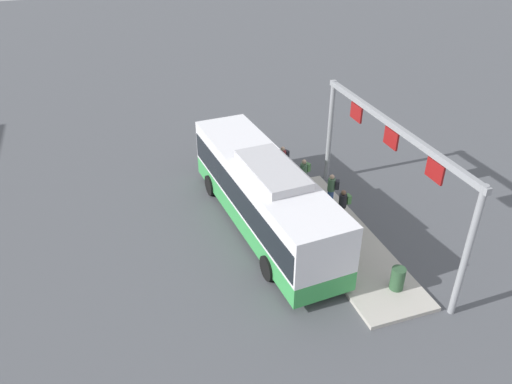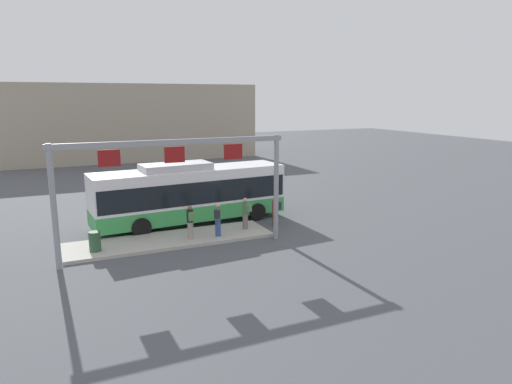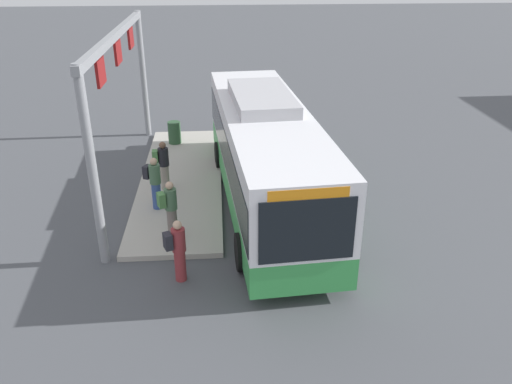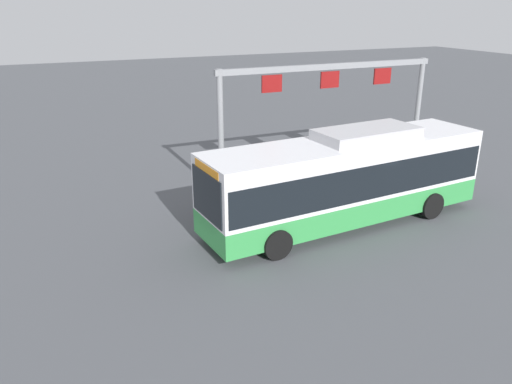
{
  "view_description": "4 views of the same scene",
  "coord_description": "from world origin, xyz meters",
  "px_view_note": "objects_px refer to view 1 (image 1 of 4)",
  "views": [
    {
      "loc": [
        -16.94,
        6.15,
        12.77
      ],
      "look_at": [
        1.09,
        -0.03,
        1.18
      ],
      "focal_mm": 35.07,
      "sensor_mm": 36.0,
      "label": 1
    },
    {
      "loc": [
        -7.07,
        -24.27,
        7.0
      ],
      "look_at": [
        3.36,
        -1.4,
        1.77
      ],
      "focal_mm": 32.27,
      "sensor_mm": 36.0,
      "label": 2
    },
    {
      "loc": [
        14.81,
        -1.38,
        7.59
      ],
      "look_at": [
        2.59,
        -0.49,
        1.68
      ],
      "focal_mm": 36.21,
      "sensor_mm": 36.0,
      "label": 3
    },
    {
      "loc": [
        9.91,
        14.15,
        7.6
      ],
      "look_at": [
        3.13,
        -0.86,
        1.4
      ],
      "focal_mm": 35.41,
      "sensor_mm": 36.0,
      "label": 4
    }
  ],
  "objects_px": {
    "person_boarding": "(283,160)",
    "person_waiting_near": "(304,174)",
    "trash_bin": "(398,279)",
    "person_waiting_mid": "(332,190)",
    "person_waiting_far": "(343,206)",
    "bus_main": "(264,192)"
  },
  "relations": [
    {
      "from": "bus_main",
      "to": "trash_bin",
      "type": "distance_m",
      "value": 6.46
    },
    {
      "from": "person_waiting_far",
      "to": "bus_main",
      "type": "bearing_deg",
      "value": -18.95
    },
    {
      "from": "person_waiting_near",
      "to": "trash_bin",
      "type": "distance_m",
      "value": 7.6
    },
    {
      "from": "person_waiting_near",
      "to": "trash_bin",
      "type": "xyz_separation_m",
      "value": [
        -7.58,
        -0.43,
        -0.44
      ]
    },
    {
      "from": "person_waiting_near",
      "to": "trash_bin",
      "type": "bearing_deg",
      "value": 69.93
    },
    {
      "from": "person_waiting_near",
      "to": "trash_bin",
      "type": "height_order",
      "value": "person_waiting_near"
    },
    {
      "from": "person_waiting_far",
      "to": "trash_bin",
      "type": "relative_size",
      "value": 1.86
    },
    {
      "from": "person_boarding",
      "to": "person_waiting_near",
      "type": "height_order",
      "value": "person_waiting_near"
    },
    {
      "from": "bus_main",
      "to": "person_boarding",
      "type": "height_order",
      "value": "bus_main"
    },
    {
      "from": "person_boarding",
      "to": "person_waiting_far",
      "type": "distance_m",
      "value": 5.11
    },
    {
      "from": "person_boarding",
      "to": "person_waiting_near",
      "type": "relative_size",
      "value": 1.0
    },
    {
      "from": "person_waiting_near",
      "to": "person_waiting_mid",
      "type": "distance_m",
      "value": 1.87
    },
    {
      "from": "trash_bin",
      "to": "person_waiting_near",
      "type": "bearing_deg",
      "value": 3.25
    },
    {
      "from": "person_waiting_near",
      "to": "trash_bin",
      "type": "relative_size",
      "value": 1.86
    },
    {
      "from": "person_waiting_near",
      "to": "person_waiting_far",
      "type": "height_order",
      "value": "same"
    },
    {
      "from": "person_waiting_mid",
      "to": "person_waiting_far",
      "type": "xyz_separation_m",
      "value": [
        -1.37,
        0.14,
        0.0
      ]
    },
    {
      "from": "person_waiting_near",
      "to": "person_waiting_mid",
      "type": "height_order",
      "value": "same"
    },
    {
      "from": "person_waiting_mid",
      "to": "person_waiting_far",
      "type": "height_order",
      "value": "same"
    },
    {
      "from": "bus_main",
      "to": "person_boarding",
      "type": "relative_size",
      "value": 6.53
    },
    {
      "from": "bus_main",
      "to": "person_waiting_far",
      "type": "distance_m",
      "value": 3.52
    },
    {
      "from": "person_boarding",
      "to": "trash_bin",
      "type": "height_order",
      "value": "person_boarding"
    },
    {
      "from": "person_waiting_near",
      "to": "person_waiting_far",
      "type": "relative_size",
      "value": 1.0
    }
  ]
}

